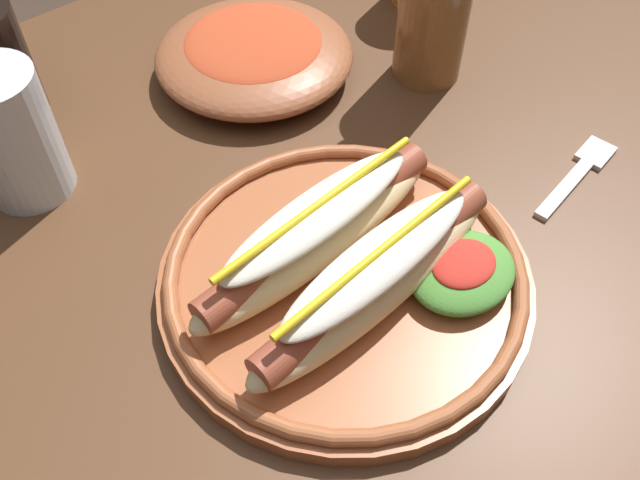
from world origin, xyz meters
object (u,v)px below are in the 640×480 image
hot_dog_plate (351,268)px  side_bowl (254,53)px  water_cup (11,136)px  fork (579,172)px

hot_dog_plate → side_bowl: bearing=68.4°
water_cup → side_bowl: bearing=0.8°
water_cup → side_bowl: 0.25m
fork → side_bowl: side_bowl is taller
water_cup → hot_dog_plate: bearing=-61.6°
hot_dog_plate → side_bowl: 0.28m
fork → side_bowl: bearing=104.6°
hot_dog_plate → fork: hot_dog_plate is taller
fork → water_cup: bearing=132.4°
side_bowl → fork: bearing=-66.0°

